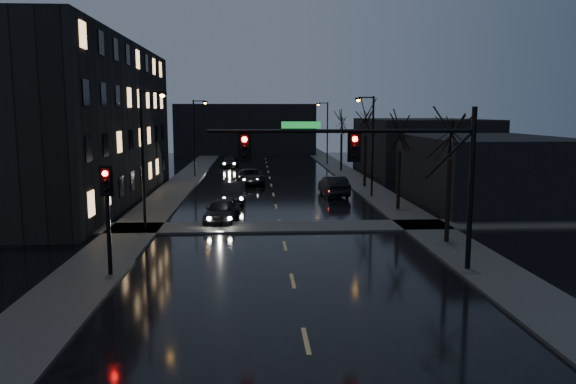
{
  "coord_description": "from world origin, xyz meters",
  "views": [
    {
      "loc": [
        -1.47,
        -13.9,
        6.78
      ],
      "look_at": [
        -0.01,
        11.07,
        3.2
      ],
      "focal_mm": 35.0,
      "sensor_mm": 36.0,
      "label": 1
    }
  ],
  "objects": [
    {
      "name": "tree_mid_a",
      "position": [
        8.4,
        24.0,
        5.83
      ],
      "size": [
        3.3,
        3.3,
        7.58
      ],
      "color": "black",
      "rests_on": "ground"
    },
    {
      "name": "sidewalk_left",
      "position": [
        -8.5,
        35.0,
        0.06
      ],
      "size": [
        3.0,
        140.0,
        0.12
      ],
      "primitive_type": "cube",
      "color": "#2D2D2B",
      "rests_on": "ground"
    },
    {
      "name": "signal_mast",
      "position": [
        3.85,
        9.0,
        4.87
      ],
      "size": [
        11.11,
        0.41,
        7.0
      ],
      "color": "black",
      "rests_on": "ground"
    },
    {
      "name": "oncoming_car_b",
      "position": [
        -3.1,
        27.97,
        0.75
      ],
      "size": [
        1.67,
        4.58,
        1.5
      ],
      "primitive_type": "imported",
      "rotation": [
        0.0,
        0.0,
        -0.02
      ],
      "color": "black",
      "rests_on": "ground"
    },
    {
      "name": "far_block",
      "position": [
        -3.0,
        78.0,
        4.0
      ],
      "size": [
        22.0,
        10.0,
        8.0
      ],
      "primitive_type": "cube",
      "color": "black",
      "rests_on": "ground"
    },
    {
      "name": "tree_mid_b",
      "position": [
        8.4,
        36.0,
        6.61
      ],
      "size": [
        3.74,
        3.74,
        8.59
      ],
      "color": "black",
      "rests_on": "ground"
    },
    {
      "name": "streetlight_r_mid",
      "position": [
        7.58,
        30.0,
        4.77
      ],
      "size": [
        1.53,
        0.28,
        8.0
      ],
      "color": "black",
      "rests_on": "ground"
    },
    {
      "name": "ground",
      "position": [
        0.0,
        0.0,
        0.0
      ],
      "size": [
        160.0,
        160.0,
        0.0
      ],
      "primitive_type": "plane",
      "color": "black",
      "rests_on": "ground"
    },
    {
      "name": "lead_car",
      "position": [
        4.88,
        31.05,
        0.81
      ],
      "size": [
        2.09,
        5.03,
        1.62
      ],
      "primitive_type": "imported",
      "rotation": [
        0.0,
        0.0,
        3.22
      ],
      "color": "black",
      "rests_on": "ground"
    },
    {
      "name": "tree_near",
      "position": [
        8.4,
        14.0,
        6.22
      ],
      "size": [
        3.52,
        3.52,
        8.08
      ],
      "color": "black",
      "rests_on": "ground"
    },
    {
      "name": "tree_far",
      "position": [
        8.4,
        50.0,
        6.06
      ],
      "size": [
        3.43,
        3.43,
        7.88
      ],
      "color": "black",
      "rests_on": "ground"
    },
    {
      "name": "apartment_block",
      "position": [
        -16.5,
        30.0,
        6.0
      ],
      "size": [
        12.0,
        30.0,
        12.0
      ],
      "primitive_type": "cube",
      "color": "black",
      "rests_on": "ground"
    },
    {
      "name": "sidewalk_cross",
      "position": [
        0.0,
        18.5,
        0.06
      ],
      "size": [
        40.0,
        3.0,
        0.12
      ],
      "primitive_type": "cube",
      "color": "#2D2D2B",
      "rests_on": "ground"
    },
    {
      "name": "streetlight_l_far",
      "position": [
        -7.58,
        45.0,
        4.77
      ],
      "size": [
        1.53,
        0.28,
        8.0
      ],
      "color": "black",
      "rests_on": "ground"
    },
    {
      "name": "streetlight_r_far",
      "position": [
        7.58,
        58.0,
        4.77
      ],
      "size": [
        1.53,
        0.28,
        8.0
      ],
      "color": "black",
      "rests_on": "ground"
    },
    {
      "name": "oncoming_car_d",
      "position": [
        -4.59,
        55.52,
        0.67
      ],
      "size": [
        2.3,
        4.77,
        1.34
      ],
      "primitive_type": "imported",
      "rotation": [
        0.0,
        0.0,
        -0.09
      ],
      "color": "black",
      "rests_on": "ground"
    },
    {
      "name": "signal_pole_left",
      "position": [
        -7.5,
        8.99,
        3.01
      ],
      "size": [
        0.35,
        0.41,
        4.53
      ],
      "color": "black",
      "rests_on": "ground"
    },
    {
      "name": "sidewalk_right",
      "position": [
        8.5,
        35.0,
        0.06
      ],
      "size": [
        3.0,
        140.0,
        0.12
      ],
      "primitive_type": "cube",
      "color": "#2D2D2B",
      "rests_on": "ground"
    },
    {
      "name": "streetlight_l_near",
      "position": [
        -7.58,
        18.0,
        4.77
      ],
      "size": [
        1.53,
        0.28,
        8.0
      ],
      "color": "black",
      "rests_on": "ground"
    },
    {
      "name": "oncoming_car_c",
      "position": [
        -1.9,
        38.81,
        0.73
      ],
      "size": [
        2.78,
        5.39,
        1.45
      ],
      "primitive_type": "imported",
      "rotation": [
        0.0,
        0.0,
        0.07
      ],
      "color": "black",
      "rests_on": "ground"
    },
    {
      "name": "commercial_right_near",
      "position": [
        15.5,
        26.0,
        2.5
      ],
      "size": [
        10.0,
        14.0,
        5.0
      ],
      "primitive_type": "cube",
      "color": "black",
      "rests_on": "ground"
    },
    {
      "name": "oncoming_car_a",
      "position": [
        -3.58,
        20.45,
        0.75
      ],
      "size": [
        2.28,
        4.58,
        1.5
      ],
      "primitive_type": "imported",
      "rotation": [
        0.0,
        0.0,
        -0.12
      ],
      "color": "black",
      "rests_on": "ground"
    },
    {
      "name": "commercial_right_far",
      "position": [
        17.0,
        48.0,
        3.0
      ],
      "size": [
        12.0,
        18.0,
        6.0
      ],
      "primitive_type": "cube",
      "color": "black",
      "rests_on": "ground"
    }
  ]
}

